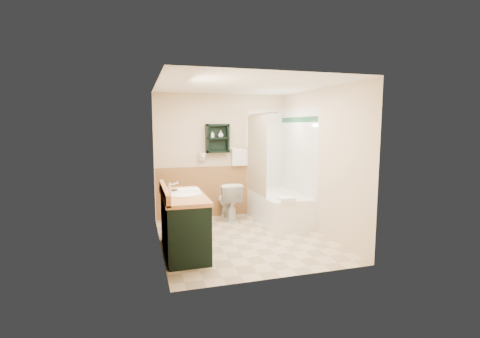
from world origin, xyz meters
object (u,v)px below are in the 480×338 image
bathtub (278,207)px  soap_bottle_b (221,135)px  vanity_book (169,185)px  wall_shelf (218,138)px  vanity (184,224)px  toilet (228,201)px  hair_dryer (202,157)px  soap_bottle_a (212,136)px

bathtub → soap_bottle_b: 1.77m
vanity_book → bathtub: bearing=30.1°
wall_shelf → vanity: bearing=-117.3°
vanity → toilet: 1.86m
hair_dryer → vanity: (-0.59, -1.76, -0.78)m
hair_dryer → vanity_book: bearing=-116.7°
hair_dryer → vanity: hair_dryer is taller
soap_bottle_b → wall_shelf: bearing=175.4°
toilet → soap_bottle_b: (-0.09, 0.20, 1.26)m
vanity → soap_bottle_b: bearing=61.0°
toilet → soap_bottle_b: bearing=-64.3°
bathtub → toilet: toilet is taller
soap_bottle_a → hair_dryer: bearing=171.4°
hair_dryer → bathtub: size_ratio=0.16×
hair_dryer → soap_bottle_b: (0.36, -0.03, 0.42)m
bathtub → toilet: size_ratio=2.07×
bathtub → hair_dryer: bearing=154.4°
soap_bottle_b → vanity_book: bearing=-127.1°
bathtub → soap_bottle_a: size_ratio=12.24×
wall_shelf → soap_bottle_b: size_ratio=4.25×
bathtub → vanity_book: vanity_book is taller
vanity → soap_bottle_b: (0.96, 1.73, 1.20)m
hair_dryer → bathtub: hair_dryer is taller
hair_dryer → toilet: size_ratio=0.33×
vanity_book → soap_bottle_a: soap_bottle_a is taller
vanity_book → wall_shelf: bearing=61.8°
wall_shelf → toilet: size_ratio=0.76×
vanity_book → soap_bottle_a: 1.88m
wall_shelf → bathtub: size_ratio=0.37×
vanity → vanity_book: bearing=123.9°
bathtub → wall_shelf: bearing=149.2°
wall_shelf → soap_bottle_b: wall_shelf is taller
vanity → toilet: (1.05, 1.53, -0.06)m
wall_shelf → vanity_book: bearing=-125.5°
wall_shelf → soap_bottle_b: (0.06, -0.01, 0.07)m
wall_shelf → bathtub: bearing=-30.8°
hair_dryer → bathtub: (1.33, -0.64, -0.93)m
hair_dryer → soap_bottle_a: soap_bottle_a is taller
soap_bottle_b → vanity: bearing=-119.0°
vanity_book → soap_bottle_b: bearing=60.1°
wall_shelf → hair_dryer: wall_shelf is taller
toilet → vanity_book: bearing=46.8°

